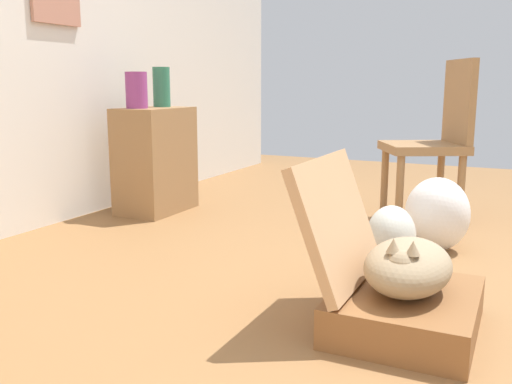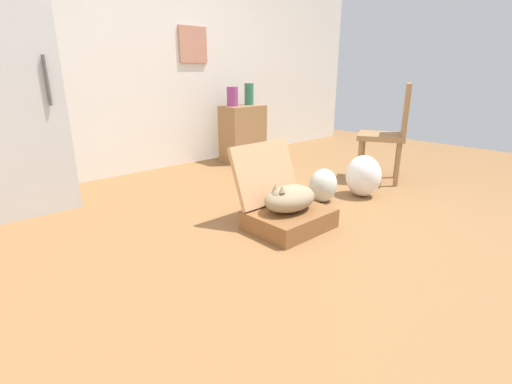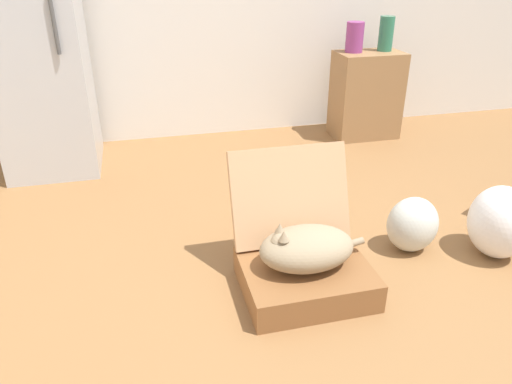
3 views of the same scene
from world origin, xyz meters
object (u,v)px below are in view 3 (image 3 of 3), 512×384
Objects in this scene: suitcase_base at (305,278)px; plastic_bag_white at (412,224)px; plastic_bag_clear at (500,222)px; vase_short at (386,34)px; vase_tall at (355,37)px; refrigerator at (34,32)px; cat at (306,248)px; side_table at (366,95)px.

plastic_bag_white is (0.63, 0.19, 0.08)m from suitcase_base.
vase_short reaches higher than plastic_bag_clear.
plastic_bag_white is 1.30× the size of vase_tall.
refrigerator reaches higher than vase_tall.
vase_short reaches higher than vase_tall.
plastic_bag_white is 0.78× the size of plastic_bag_clear.
vase_tall reaches higher than cat.
cat is 0.74× the size of side_table.
vase_short is at bearing 55.58° from cat.
suitcase_base is 0.16m from cat.
refrigerator is (-1.22, 1.77, 0.84)m from suitcase_base.
plastic_bag_clear is 1.44× the size of vase_short.
refrigerator reaches higher than plastic_bag_white.
vase_tall is at bearing 178.36° from vase_short.
refrigerator reaches higher than cat.
suitcase_base is 2.17× the size of vase_short.
refrigerator is at bearing -178.78° from side_table.
plastic_bag_clear is 1.90m from vase_tall.
cat is 2.18m from vase_tall.
suitcase_base is at bearing -163.12° from plastic_bag_white.
refrigerator is (-2.23, 1.72, 0.72)m from plastic_bag_clear.
cat is 0.27× the size of refrigerator.
plastic_bag_clear reaches higher than suitcase_base.
plastic_bag_white is at bearing -102.82° from vase_tall.
plastic_bag_clear reaches higher than plastic_bag_white.
side_table is (0.12, 1.77, 0.15)m from plastic_bag_clear.
suitcase_base is 2.22m from vase_tall.
cat is 1.02m from plastic_bag_clear.
cat is 0.66m from plastic_bag_white.
cat is 2.25m from refrigerator.
vase_tall is at bearing 90.17° from plastic_bag_clear.
refrigerator is 2.71× the size of side_table.
cat is at bearing 175.28° from suitcase_base.
vase_short is (0.13, 0.02, 0.46)m from side_table.
refrigerator is (-1.21, 1.77, 0.68)m from cat.
vase_short is (0.25, -0.01, 0.02)m from vase_tall.
cat is at bearing -55.52° from refrigerator.
suitcase_base is at bearing -124.31° from vase_short.
cat is 1.94× the size of vase_short.
suitcase_base is at bearing -118.49° from vase_tall.
side_table is 0.46m from vase_tall.
refrigerator is 8.23× the size of vase_tall.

